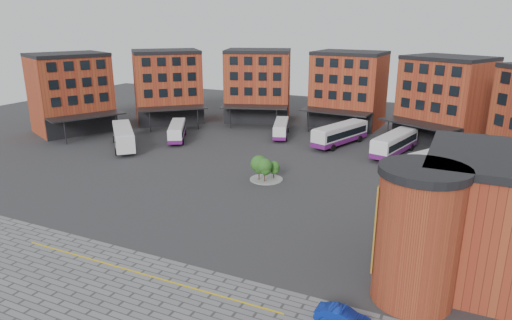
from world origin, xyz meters
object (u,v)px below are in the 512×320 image
at_px(bus_d, 340,134).
at_px(bus_f, 441,160).
at_px(blue_car, 343,317).
at_px(tree_island, 264,167).
at_px(bus_e, 395,143).
at_px(bus_a, 123,136).
at_px(bus_c, 281,128).
at_px(bus_b, 177,131).

height_order(bus_d, bus_f, bus_d).
bearing_deg(bus_f, blue_car, -64.64).
xyz_separation_m(tree_island, bus_e, (13.55, 19.86, -0.04)).
bearing_deg(tree_island, bus_d, 79.03).
distance_m(bus_d, bus_e, 9.52).
height_order(bus_a, bus_d, bus_d).
relative_size(bus_a, bus_e, 0.87).
xyz_separation_m(bus_d, bus_f, (16.54, -8.38, -0.10)).
xyz_separation_m(bus_d, blue_car, (13.00, -46.77, -1.29)).
xyz_separation_m(bus_c, blue_car, (24.29, -47.95, -0.88)).
bearing_deg(bus_c, blue_car, -81.89).
xyz_separation_m(bus_a, bus_e, (41.21, 15.06, -0.23)).
bearing_deg(bus_a, blue_car, -77.53).
distance_m(bus_a, bus_b, 9.63).
relative_size(tree_island, bus_a, 0.40).
relative_size(bus_d, bus_f, 1.10).
bearing_deg(bus_d, bus_b, -142.86).
bearing_deg(bus_d, bus_a, -132.79).
height_order(tree_island, bus_c, tree_island).
xyz_separation_m(bus_c, bus_e, (20.59, -3.25, 0.36)).
xyz_separation_m(tree_island, bus_d, (4.25, 21.93, 0.01)).
distance_m(tree_island, bus_f, 24.82).
xyz_separation_m(bus_e, bus_f, (7.25, -6.31, -0.05)).
distance_m(bus_e, bus_f, 9.61).
xyz_separation_m(bus_b, bus_f, (43.55, 0.48, 0.23)).
distance_m(bus_d, bus_f, 18.54).
distance_m(bus_a, blue_car, 53.84).
bearing_deg(bus_b, bus_c, 2.42).
relative_size(tree_island, blue_car, 1.14).
relative_size(bus_a, blue_car, 2.84).
relative_size(tree_island, bus_d, 0.34).
bearing_deg(blue_car, bus_b, 49.45).
distance_m(tree_island, bus_b, 26.25).
relative_size(tree_island, bus_b, 0.43).
relative_size(tree_island, bus_c, 0.43).
height_order(bus_d, bus_e, bus_d).
height_order(tree_island, bus_d, bus_d).
bearing_deg(bus_e, bus_f, -27.85).
bearing_deg(bus_f, bus_d, -176.23).
distance_m(tree_island, blue_car, 30.27).
bearing_deg(blue_car, bus_c, 29.78).
xyz_separation_m(bus_e, blue_car, (3.71, -44.71, -1.24)).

